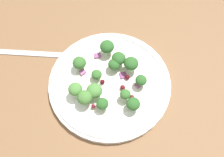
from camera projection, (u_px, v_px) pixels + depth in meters
The scene contains 26 objects.
ground_plane at pixel (120, 75), 55.21cm from camera, with size 180.00×180.00×2.00cm, color brown.
plate at pixel (112, 83), 52.25cm from camera, with size 24.11×24.11×1.70cm.
dressing_pool at pixel (112, 82), 51.86cm from camera, with size 13.98×13.98×0.20cm, color white.
broccoli_floret_0 at pixel (128, 94), 48.47cm from camera, with size 2.01×2.01×2.04cm.
broccoli_floret_1 at pixel (123, 59), 51.79cm from camera, with size 2.78×2.78×2.82cm.
broccoli_floret_2 at pixel (78, 89), 48.61cm from camera, with size 2.62×2.62×2.66cm.
broccoli_floret_3 at pixel (87, 98), 48.01cm from camera, with size 2.79×2.79×2.82cm.
broccoli_floret_4 at pixel (116, 64), 51.68cm from camera, with size 2.37×2.37×2.40cm.
broccoli_floret_5 at pixel (97, 91), 49.01cm from camera, with size 2.96×2.96×3.00cm.
broccoli_floret_6 at pixel (99, 75), 50.97cm from camera, with size 2.05×2.05×2.07cm.
broccoli_floret_7 at pixel (109, 47), 53.08cm from camera, with size 2.90×2.90×2.94cm.
broccoli_floret_8 at pixel (105, 104), 47.86cm from camera, with size 2.24×2.24×2.27cm.
broccoli_floret_9 at pixel (133, 65), 50.94cm from camera, with size 2.84×2.84×2.88cm.
broccoli_floret_10 at pixel (143, 80), 49.81cm from camera, with size 2.19×2.19×2.22cm.
broccoli_floret_11 at pixel (82, 62), 51.82cm from camera, with size 2.69×2.69×2.72cm.
broccoli_floret_12 at pixel (136, 104), 47.67cm from camera, with size 2.53×2.53×2.56cm.
cranberry_0 at pixel (134, 97), 49.54cm from camera, with size 0.85×0.85×0.85cm, color maroon.
cranberry_1 at pixel (105, 82), 51.20cm from camera, with size 0.91×0.91×0.91cm, color #4C0A14.
cranberry_2 at pixel (130, 77), 51.62cm from camera, with size 0.94×0.94×0.94cm, color #4C0A14.
cranberry_3 at pixel (125, 88), 50.57cm from camera, with size 0.98×0.98×0.98cm, color maroon.
cranberry_4 at pixel (96, 106), 48.59cm from camera, with size 0.76×0.76×0.76cm, color maroon.
onion_bit_0 at pixel (140, 85), 51.08cm from camera, with size 1.06×1.02×0.51cm, color #934C84.
onion_bit_1 at pixel (125, 76), 52.25cm from camera, with size 1.28×1.39×0.39cm, color #843D75.
onion_bit_2 at pixel (85, 72), 52.29cm from camera, with size 1.03×1.16×0.35cm, color #A35B93.
onion_bit_3 at pixel (100, 56), 54.24cm from camera, with size 1.33×1.06×0.33cm, color #934C84.
fork at pixel (49, 54), 56.15cm from camera, with size 18.63×2.48×0.50cm.
Camera 1 is at (0.46, 26.61, 47.41)cm, focal length 42.29 mm.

